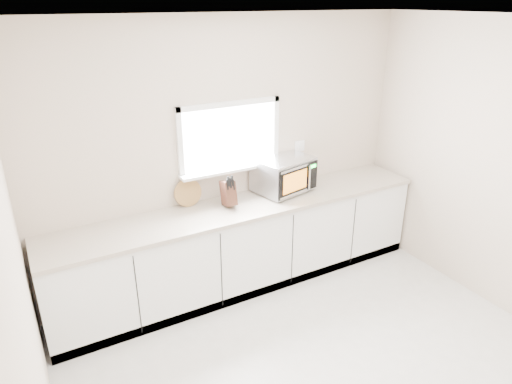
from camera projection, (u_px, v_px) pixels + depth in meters
back_wall at (230, 154)px, 4.60m from camera, size 4.00×0.17×2.70m
cabinets at (244, 246)px, 4.73m from camera, size 3.92×0.60×0.88m
countertop at (244, 207)px, 4.54m from camera, size 3.92×0.64×0.04m
microwave at (284, 174)px, 4.78m from camera, size 0.65×0.56×0.37m
knife_block at (228, 193)px, 4.45m from camera, size 0.12×0.24×0.33m
cutting_board at (188, 193)px, 4.46m from camera, size 0.28×0.07×0.28m
coffee_grinder at (299, 182)px, 4.82m from camera, size 0.14×0.14×0.21m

